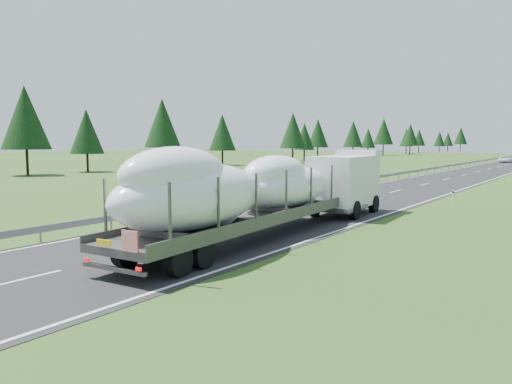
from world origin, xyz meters
The scene contains 6 objects.
ground centered at (0.00, 0.00, 0.00)m, with size 400.00×400.00×0.00m, color #284617.
road_surface centered at (0.00, 100.00, 0.01)m, with size 10.00×400.00×0.02m, color black.
guardrail centered at (-5.30, 99.94, 0.60)m, with size 0.10×400.00×0.76m.
tree_line_left centered at (-44.14, 90.21, 6.98)m, with size 15.66×270.22×12.21m.
boat_truck centered at (2.35, 11.38, 2.36)m, with size 4.10×21.77×4.42m.
distant_van centered at (-2.23, 111.20, 0.72)m, with size 2.40×5.20×1.45m, color white.
Camera 1 is at (15.66, -8.73, 4.60)m, focal length 35.00 mm.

